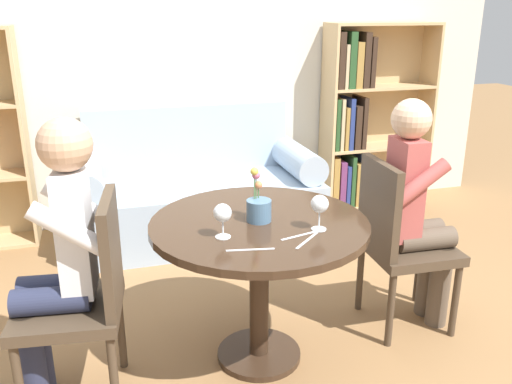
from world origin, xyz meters
TOP-DOWN VIEW (x-y plane):
  - ground_plane at (0.00, 0.00)m, footprint 16.00×16.00m
  - back_wall at (0.00, 2.00)m, footprint 5.20×0.05m
  - round_table at (0.00, 0.00)m, footprint 0.97×0.97m
  - couch at (0.00, 1.57)m, footprint 1.72×0.80m
  - bookshelf_right at (1.44, 1.84)m, footprint 0.91×0.28m
  - chair_left at (-0.76, -0.05)m, footprint 0.47×0.47m
  - chair_right at (0.76, 0.08)m, footprint 0.44×0.44m
  - person_left at (-0.85, -0.03)m, footprint 0.44×0.37m
  - person_right at (0.85, 0.07)m, footprint 0.43×0.35m
  - wine_glass_left at (-0.19, -0.13)m, footprint 0.08×0.08m
  - wine_glass_right at (0.21, -0.16)m, footprint 0.08×0.08m
  - flower_vase at (-0.00, 0.01)m, footprint 0.11×0.11m
  - knife_left_setting at (0.12, -0.26)m, footprint 0.15×0.14m
  - fork_left_setting at (0.12, -0.20)m, footprint 0.19×0.06m
  - knife_right_setting at (-0.12, -0.28)m, footprint 0.19×0.05m

SIDE VIEW (x-z plane):
  - ground_plane at x=0.00m, z-range 0.00..0.00m
  - couch at x=0.00m, z-range -0.15..0.77m
  - chair_left at x=-0.76m, z-range 0.04..0.94m
  - chair_right at x=0.76m, z-range 0.04..0.94m
  - round_table at x=0.00m, z-range 0.22..0.92m
  - person_right at x=0.85m, z-range 0.03..1.23m
  - person_left at x=-0.85m, z-range 0.05..1.27m
  - knife_left_setting at x=0.12m, z-range 0.70..0.71m
  - fork_left_setting at x=0.12m, z-range 0.70..0.71m
  - knife_right_setting at x=-0.12m, z-range 0.70..0.71m
  - bookshelf_right at x=1.44m, z-range -0.01..1.48m
  - flower_vase at x=0.00m, z-range 0.65..0.89m
  - wine_glass_left at x=-0.19m, z-range 0.73..0.88m
  - wine_glass_right at x=0.21m, z-range 0.74..0.89m
  - back_wall at x=0.00m, z-range 0.00..2.70m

